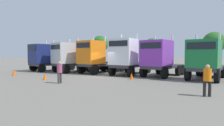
% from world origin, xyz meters
% --- Properties ---
extents(ground, '(200.00, 200.00, 0.00)m').
position_xyz_m(ground, '(0.00, 0.00, 0.00)').
color(ground, slate).
extents(semi_truck_navy, '(3.78, 6.19, 4.14)m').
position_xyz_m(semi_truck_navy, '(-9.75, 1.42, 1.84)').
color(semi_truck_navy, '#333338').
rests_on(semi_truck_navy, ground).
extents(semi_truck_silver, '(4.17, 6.40, 4.22)m').
position_xyz_m(semi_truck_silver, '(-5.85, 1.65, 1.90)').
color(semi_truck_silver, '#333338').
rests_on(semi_truck_silver, ground).
extents(semi_truck_orange, '(3.72, 6.59, 4.36)m').
position_xyz_m(semi_truck_orange, '(-2.27, 2.11, 1.97)').
color(semi_truck_orange, '#333338').
rests_on(semi_truck_orange, ground).
extents(semi_truck_white, '(2.91, 6.12, 4.44)m').
position_xyz_m(semi_truck_white, '(1.77, 1.98, 1.99)').
color(semi_truck_white, '#333338').
rests_on(semi_truck_white, ground).
extents(semi_truck_purple, '(3.64, 6.16, 4.18)m').
position_xyz_m(semi_truck_purple, '(5.24, 2.20, 1.91)').
color(semi_truck_purple, '#333338').
rests_on(semi_truck_purple, ground).
extents(semi_truck_green, '(3.46, 6.71, 4.06)m').
position_xyz_m(semi_truck_green, '(9.38, 1.77, 1.83)').
color(semi_truck_green, '#333338').
rests_on(semi_truck_green, ground).
extents(visitor_in_hivis, '(0.54, 0.54, 1.72)m').
position_xyz_m(visitor_in_hivis, '(9.73, -5.34, 0.99)').
color(visitor_in_hivis, black).
rests_on(visitor_in_hivis, ground).
extents(visitor_with_camera, '(0.44, 0.45, 1.71)m').
position_xyz_m(visitor_with_camera, '(-0.50, -5.61, 0.99)').
color(visitor_with_camera, '#3C3C3C').
rests_on(visitor_with_camera, ground).
extents(traffic_cone_near, '(0.36, 0.36, 0.58)m').
position_xyz_m(traffic_cone_near, '(3.52, -0.80, 0.29)').
color(traffic_cone_near, '#F2590C').
rests_on(traffic_cone_near, ground).
extents(traffic_cone_mid, '(0.36, 0.36, 0.70)m').
position_xyz_m(traffic_cone_mid, '(-8.60, -3.86, 0.35)').
color(traffic_cone_mid, '#F2590C').
rests_on(traffic_cone_mid, ground).
extents(traffic_cone_far, '(0.36, 0.36, 0.56)m').
position_xyz_m(traffic_cone_far, '(-3.09, -4.73, 0.28)').
color(traffic_cone_far, '#F2590C').
rests_on(traffic_cone_far, ground).
extents(oak_far_left, '(3.59, 3.59, 6.21)m').
position_xyz_m(oak_far_left, '(-11.52, 18.23, 4.39)').
color(oak_far_left, '#4C3823').
rests_on(oak_far_left, ground).
extents(oak_far_centre, '(3.28, 3.28, 5.24)m').
position_xyz_m(oak_far_centre, '(-0.07, 18.21, 3.58)').
color(oak_far_centre, '#4C3823').
rests_on(oak_far_centre, ground).
extents(oak_far_right, '(3.67, 3.67, 6.02)m').
position_xyz_m(oak_far_right, '(10.03, 19.92, 4.17)').
color(oak_far_right, '#4C3823').
rests_on(oak_far_right, ground).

